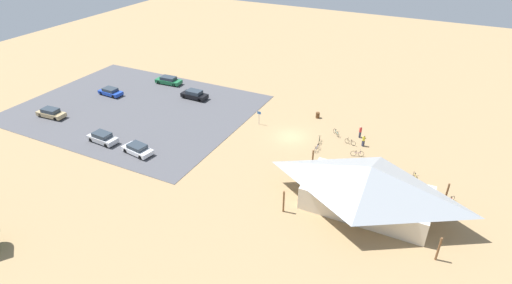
{
  "coord_description": "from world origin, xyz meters",
  "views": [
    {
      "loc": [
        -17.6,
        46.63,
        28.22
      ],
      "look_at": [
        2.89,
        5.38,
        1.2
      ],
      "focal_mm": 28.35,
      "sensor_mm": 36.0,
      "label": 1
    }
  ],
  "objects_px": {
    "bicycle_black_trailside": "(350,142)",
    "car_green_mid_lot": "(169,80)",
    "bicycle_green_yard_front": "(319,140)",
    "bicycle_teal_back_row": "(336,133)",
    "bicycle_yellow_edge_south": "(415,177)",
    "car_white_aisle_side": "(138,149)",
    "car_tan_by_curb": "(51,113)",
    "car_black_back_corner": "(194,95)",
    "trash_bin": "(318,115)",
    "lot_sign": "(259,116)",
    "bicycle_blue_yard_right": "(317,148)",
    "car_silver_far_end": "(103,138)",
    "bicycle_red_edge_north": "(449,200)",
    "visitor_by_pavilion": "(364,140)",
    "bike_pavilion": "(368,185)",
    "bicycle_purple_yard_center": "(357,154)",
    "car_blue_near_entry": "(110,92)",
    "visitor_near_lot": "(360,132)"
  },
  "relations": [
    {
      "from": "car_black_back_corner",
      "to": "trash_bin",
      "type": "bearing_deg",
      "value": -173.3
    },
    {
      "from": "visitor_by_pavilion",
      "to": "trash_bin",
      "type": "bearing_deg",
      "value": -32.76
    },
    {
      "from": "bicycle_black_trailside",
      "to": "car_tan_by_curb",
      "type": "xyz_separation_m",
      "value": [
        43.31,
        12.43,
        0.39
      ]
    },
    {
      "from": "trash_bin",
      "to": "car_green_mid_lot",
      "type": "xyz_separation_m",
      "value": [
        28.76,
        -0.83,
        0.3
      ]
    },
    {
      "from": "bicycle_red_edge_north",
      "to": "car_white_aisle_side",
      "type": "xyz_separation_m",
      "value": [
        37.39,
        7.23,
        0.35
      ]
    },
    {
      "from": "car_blue_near_entry",
      "to": "visitor_near_lot",
      "type": "xyz_separation_m",
      "value": [
        -41.9,
        -4.52,
        0.23
      ]
    },
    {
      "from": "bicycle_black_trailside",
      "to": "car_green_mid_lot",
      "type": "distance_m",
      "value": 35.94
    },
    {
      "from": "bicycle_green_yard_front",
      "to": "bicycle_teal_back_row",
      "type": "distance_m",
      "value": 3.39
    },
    {
      "from": "bicycle_blue_yard_right",
      "to": "car_tan_by_curb",
      "type": "bearing_deg",
      "value": 12.62
    },
    {
      "from": "bike_pavilion",
      "to": "car_green_mid_lot",
      "type": "distance_m",
      "value": 44.6
    },
    {
      "from": "car_tan_by_curb",
      "to": "visitor_by_pavilion",
      "type": "distance_m",
      "value": 46.76
    },
    {
      "from": "car_silver_far_end",
      "to": "car_white_aisle_side",
      "type": "bearing_deg",
      "value": 178.6
    },
    {
      "from": "bicycle_yellow_edge_south",
      "to": "car_white_aisle_side",
      "type": "height_order",
      "value": "car_white_aisle_side"
    },
    {
      "from": "bicycle_purple_yard_center",
      "to": "car_white_aisle_side",
      "type": "distance_m",
      "value": 28.68
    },
    {
      "from": "bicycle_purple_yard_center",
      "to": "car_silver_far_end",
      "type": "height_order",
      "value": "car_silver_far_end"
    },
    {
      "from": "trash_bin",
      "to": "car_silver_far_end",
      "type": "bearing_deg",
      "value": 40.25
    },
    {
      "from": "bicycle_teal_back_row",
      "to": "car_blue_near_entry",
      "type": "height_order",
      "value": "car_blue_near_entry"
    },
    {
      "from": "bicycle_blue_yard_right",
      "to": "car_silver_far_end",
      "type": "bearing_deg",
      "value": 22.36
    },
    {
      "from": "bicycle_black_trailside",
      "to": "car_tan_by_curb",
      "type": "distance_m",
      "value": 45.06
    },
    {
      "from": "lot_sign",
      "to": "car_green_mid_lot",
      "type": "distance_m",
      "value": 22.68
    },
    {
      "from": "lot_sign",
      "to": "bicycle_green_yard_front",
      "type": "relative_size",
      "value": 1.27
    },
    {
      "from": "car_white_aisle_side",
      "to": "car_tan_by_curb",
      "type": "distance_m",
      "value": 19.13
    },
    {
      "from": "bicycle_red_edge_north",
      "to": "car_green_mid_lot",
      "type": "xyz_separation_m",
      "value": [
        48.42,
        -14.05,
        0.37
      ]
    },
    {
      "from": "bike_pavilion",
      "to": "visitor_by_pavilion",
      "type": "relative_size",
      "value": 9.28
    },
    {
      "from": "bicycle_black_trailside",
      "to": "car_silver_far_end",
      "type": "bearing_deg",
      "value": 25.59
    },
    {
      "from": "car_white_aisle_side",
      "to": "visitor_near_lot",
      "type": "height_order",
      "value": "visitor_near_lot"
    },
    {
      "from": "bicycle_green_yard_front",
      "to": "bicycle_blue_yard_right",
      "type": "height_order",
      "value": "bicycle_blue_yard_right"
    },
    {
      "from": "lot_sign",
      "to": "bicycle_teal_back_row",
      "type": "height_order",
      "value": "lot_sign"
    },
    {
      "from": "bike_pavilion",
      "to": "trash_bin",
      "type": "xyz_separation_m",
      "value": [
        11.56,
        -18.12,
        -2.54
      ]
    },
    {
      "from": "car_silver_far_end",
      "to": "car_black_back_corner",
      "type": "relative_size",
      "value": 0.99
    },
    {
      "from": "bicycle_green_yard_front",
      "to": "visitor_near_lot",
      "type": "bearing_deg",
      "value": -140.15
    },
    {
      "from": "car_silver_far_end",
      "to": "bike_pavilion",
      "type": "bearing_deg",
      "value": -176.49
    },
    {
      "from": "bicycle_red_edge_north",
      "to": "visitor_by_pavilion",
      "type": "height_order",
      "value": "visitor_by_pavilion"
    },
    {
      "from": "bicycle_green_yard_front",
      "to": "bicycle_red_edge_north",
      "type": "xyz_separation_m",
      "value": [
        -17.0,
        6.16,
        -0.01
      ]
    },
    {
      "from": "car_tan_by_curb",
      "to": "visitor_near_lot",
      "type": "height_order",
      "value": "visitor_near_lot"
    },
    {
      "from": "bicycle_yellow_edge_south",
      "to": "bicycle_black_trailside",
      "type": "relative_size",
      "value": 0.98
    },
    {
      "from": "bicycle_yellow_edge_south",
      "to": "lot_sign",
      "type": "bearing_deg",
      "value": -10.59
    },
    {
      "from": "bicycle_green_yard_front",
      "to": "bike_pavilion",
      "type": "bearing_deg",
      "value": 128.83
    },
    {
      "from": "trash_bin",
      "to": "bicycle_blue_yard_right",
      "type": "bearing_deg",
      "value": 108.34
    },
    {
      "from": "bicycle_red_edge_north",
      "to": "bicycle_black_trailside",
      "type": "bearing_deg",
      "value": -30.06
    },
    {
      "from": "car_blue_near_entry",
      "to": "visitor_by_pavilion",
      "type": "xyz_separation_m",
      "value": [
        -42.86,
        -2.38,
        0.19
      ]
    },
    {
      "from": "visitor_by_pavilion",
      "to": "bicycle_blue_yard_right",
      "type": "bearing_deg",
      "value": 36.45
    },
    {
      "from": "visitor_by_pavilion",
      "to": "car_white_aisle_side",
      "type": "bearing_deg",
      "value": 30.2
    },
    {
      "from": "car_silver_far_end",
      "to": "visitor_near_lot",
      "type": "relative_size",
      "value": 2.54
    },
    {
      "from": "car_white_aisle_side",
      "to": "visitor_by_pavilion",
      "type": "relative_size",
      "value": 2.64
    },
    {
      "from": "car_blue_near_entry",
      "to": "visitor_by_pavilion",
      "type": "relative_size",
      "value": 2.56
    },
    {
      "from": "bike_pavilion",
      "to": "bicycle_purple_yard_center",
      "type": "xyz_separation_m",
      "value": [
        3.34,
        -9.9,
        -2.59
      ]
    },
    {
      "from": "car_green_mid_lot",
      "to": "bicycle_blue_yard_right",
      "type": "bearing_deg",
      "value": 162.53
    },
    {
      "from": "bike_pavilion",
      "to": "car_white_aisle_side",
      "type": "height_order",
      "value": "bike_pavilion"
    },
    {
      "from": "bicycle_yellow_edge_south",
      "to": "bicycle_purple_yard_center",
      "type": "height_order",
      "value": "bicycle_purple_yard_center"
    }
  ]
}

